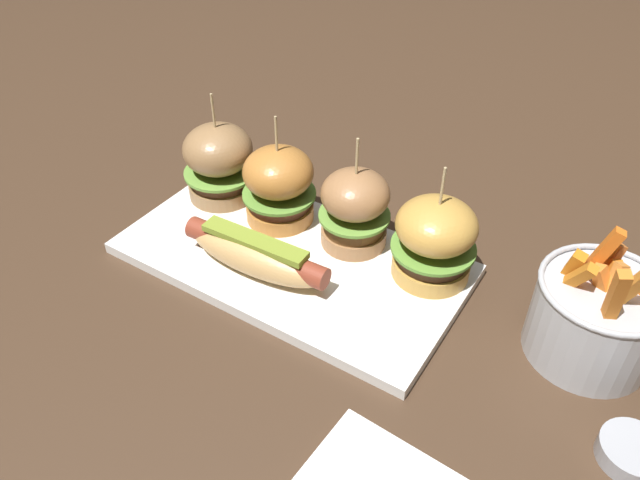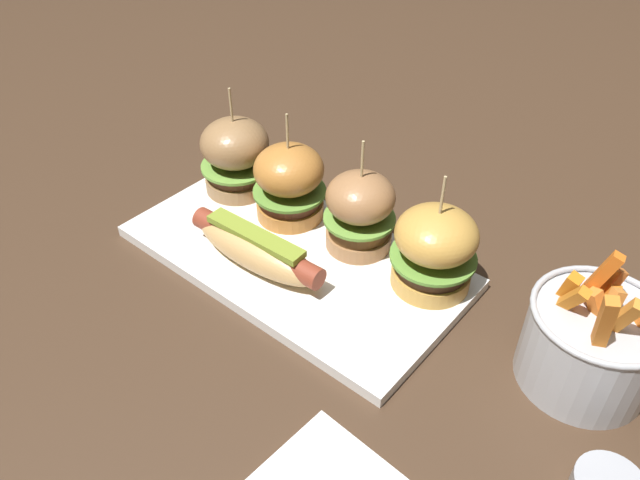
{
  "view_description": "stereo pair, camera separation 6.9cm",
  "coord_description": "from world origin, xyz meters",
  "px_view_note": "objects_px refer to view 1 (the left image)",
  "views": [
    {
      "loc": [
        0.33,
        -0.45,
        0.49
      ],
      "look_at": [
        0.04,
        0.0,
        0.05
      ],
      "focal_mm": 34.3,
      "sensor_mm": 36.0,
      "label": 1
    },
    {
      "loc": [
        0.38,
        -0.41,
        0.49
      ],
      "look_at": [
        0.04,
        0.0,
        0.05
      ],
      "focal_mm": 34.3,
      "sensor_mm": 36.0,
      "label": 2
    }
  ],
  "objects_px": {
    "platter_main": "(291,259)",
    "hot_dog": "(256,254)",
    "fries_bucket": "(596,317)",
    "slider_center_left": "(279,185)",
    "slider_far_right": "(435,239)",
    "slider_center_right": "(355,208)",
    "sauce_ramekin": "(633,452)",
    "slider_far_left": "(219,161)"
  },
  "relations": [
    {
      "from": "hot_dog",
      "to": "slider_center_right",
      "type": "xyz_separation_m",
      "value": [
        0.07,
        0.11,
        0.03
      ]
    },
    {
      "from": "platter_main",
      "to": "slider_center_left",
      "type": "height_order",
      "value": "slider_center_left"
    },
    {
      "from": "hot_dog",
      "to": "slider_center_right",
      "type": "distance_m",
      "value": 0.13
    },
    {
      "from": "slider_center_right",
      "to": "sauce_ramekin",
      "type": "distance_m",
      "value": 0.37
    },
    {
      "from": "fries_bucket",
      "to": "slider_center_left",
      "type": "bearing_deg",
      "value": 179.69
    },
    {
      "from": "slider_center_left",
      "to": "slider_far_right",
      "type": "distance_m",
      "value": 0.21
    },
    {
      "from": "slider_far_left",
      "to": "hot_dog",
      "type": "bearing_deg",
      "value": -36.63
    },
    {
      "from": "platter_main",
      "to": "sauce_ramekin",
      "type": "xyz_separation_m",
      "value": [
        0.4,
        -0.05,
        0.0
      ]
    },
    {
      "from": "slider_center_right",
      "to": "fries_bucket",
      "type": "height_order",
      "value": "slider_center_right"
    },
    {
      "from": "slider_center_right",
      "to": "slider_center_left",
      "type": "bearing_deg",
      "value": -175.53
    },
    {
      "from": "platter_main",
      "to": "sauce_ramekin",
      "type": "distance_m",
      "value": 0.4
    },
    {
      "from": "slider_far_left",
      "to": "slider_center_left",
      "type": "height_order",
      "value": "slider_far_left"
    },
    {
      "from": "slider_center_left",
      "to": "slider_far_right",
      "type": "height_order",
      "value": "slider_center_left"
    },
    {
      "from": "slider_far_right",
      "to": "fries_bucket",
      "type": "distance_m",
      "value": 0.18
    },
    {
      "from": "slider_center_right",
      "to": "platter_main",
      "type": "bearing_deg",
      "value": -129.18
    },
    {
      "from": "slider_center_left",
      "to": "slider_far_left",
      "type": "bearing_deg",
      "value": 179.67
    },
    {
      "from": "sauce_ramekin",
      "to": "platter_main",
      "type": "bearing_deg",
      "value": 172.23
    },
    {
      "from": "platter_main",
      "to": "slider_far_right",
      "type": "bearing_deg",
      "value": 21.03
    },
    {
      "from": "sauce_ramekin",
      "to": "slider_center_left",
      "type": "bearing_deg",
      "value": 166.61
    },
    {
      "from": "slider_far_right",
      "to": "fries_bucket",
      "type": "relative_size",
      "value": 0.98
    },
    {
      "from": "hot_dog",
      "to": "slider_center_left",
      "type": "xyz_separation_m",
      "value": [
        -0.04,
        0.1,
        0.03
      ]
    },
    {
      "from": "platter_main",
      "to": "fries_bucket",
      "type": "xyz_separation_m",
      "value": [
        0.33,
        0.05,
        0.04
      ]
    },
    {
      "from": "slider_center_right",
      "to": "slider_far_right",
      "type": "distance_m",
      "value": 0.1
    },
    {
      "from": "hot_dog",
      "to": "slider_far_left",
      "type": "bearing_deg",
      "value": 143.37
    },
    {
      "from": "slider_far_right",
      "to": "platter_main",
      "type": "bearing_deg",
      "value": -158.97
    },
    {
      "from": "sauce_ramekin",
      "to": "slider_far_right",
      "type": "bearing_deg",
      "value": 155.2
    },
    {
      "from": "platter_main",
      "to": "slider_far_left",
      "type": "xyz_separation_m",
      "value": [
        -0.15,
        0.05,
        0.06
      ]
    },
    {
      "from": "slider_far_right",
      "to": "slider_center_right",
      "type": "bearing_deg",
      "value": 178.6
    },
    {
      "from": "platter_main",
      "to": "sauce_ramekin",
      "type": "bearing_deg",
      "value": -7.77
    },
    {
      "from": "platter_main",
      "to": "sauce_ramekin",
      "type": "relative_size",
      "value": 6.88
    },
    {
      "from": "slider_center_left",
      "to": "sauce_ramekin",
      "type": "relative_size",
      "value": 2.43
    },
    {
      "from": "platter_main",
      "to": "hot_dog",
      "type": "height_order",
      "value": "hot_dog"
    },
    {
      "from": "hot_dog",
      "to": "sauce_ramekin",
      "type": "height_order",
      "value": "hot_dog"
    },
    {
      "from": "hot_dog",
      "to": "slider_center_right",
      "type": "bearing_deg",
      "value": 57.0
    },
    {
      "from": "slider_far_left",
      "to": "sauce_ramekin",
      "type": "relative_size",
      "value": 2.48
    },
    {
      "from": "slider_far_right",
      "to": "sauce_ramekin",
      "type": "distance_m",
      "value": 0.28
    },
    {
      "from": "slider_center_right",
      "to": "hot_dog",
      "type": "bearing_deg",
      "value": -123.0
    },
    {
      "from": "hot_dog",
      "to": "fries_bucket",
      "type": "xyz_separation_m",
      "value": [
        0.35,
        0.1,
        0.01
      ]
    },
    {
      "from": "hot_dog",
      "to": "slider_far_right",
      "type": "relative_size",
      "value": 1.3
    },
    {
      "from": "hot_dog",
      "to": "fries_bucket",
      "type": "distance_m",
      "value": 0.36
    },
    {
      "from": "platter_main",
      "to": "fries_bucket",
      "type": "relative_size",
      "value": 2.81
    },
    {
      "from": "hot_dog",
      "to": "slider_far_right",
      "type": "bearing_deg",
      "value": 30.91
    }
  ]
}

